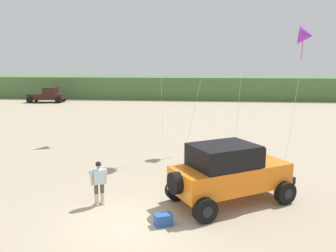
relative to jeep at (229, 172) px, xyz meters
name	(u,v)px	position (x,y,z in m)	size (l,w,h in m)	color
ground_plane	(131,224)	(-3.31, -2.13, -1.20)	(220.00, 220.00, 0.00)	tan
dune_ridge	(165,87)	(-6.53, 39.55, 0.34)	(90.00, 9.98, 3.08)	#4C703D
jeep	(229,172)	(0.00, 0.00, 0.00)	(4.97, 4.28, 2.26)	orange
person_watching	(99,181)	(-4.77, -0.70, -0.26)	(0.56, 0.44, 1.67)	#DBB28E
cooler_box	(163,220)	(-2.24, -2.08, -1.01)	(0.56, 0.36, 0.38)	#23519E
distant_pickup	(48,95)	(-21.07, 30.76, -0.26)	(4.71, 2.64, 1.98)	black
kite_white_parafoil	(306,35)	(4.51, 7.40, 5.42)	(2.52, 5.81, 7.17)	purple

